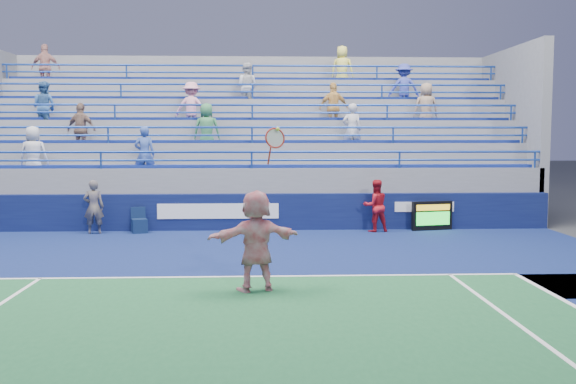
{
  "coord_description": "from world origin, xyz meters",
  "views": [
    {
      "loc": [
        0.26,
        -12.66,
        2.83
      ],
      "look_at": [
        0.92,
        2.5,
        1.5
      ],
      "focal_mm": 40.0,
      "sensor_mm": 36.0,
      "label": 1
    }
  ],
  "objects_px": {
    "tennis_player": "(256,241)",
    "ball_girl": "(376,206)",
    "serve_speed_board": "(432,216)",
    "line_judge": "(94,207)",
    "judge_chair": "(139,225)"
  },
  "relations": [
    {
      "from": "serve_speed_board",
      "to": "ball_girl",
      "type": "xyz_separation_m",
      "value": [
        -1.74,
        -0.2,
        0.33
      ]
    },
    {
      "from": "serve_speed_board",
      "to": "tennis_player",
      "type": "relative_size",
      "value": 0.43
    },
    {
      "from": "serve_speed_board",
      "to": "judge_chair",
      "type": "height_order",
      "value": "serve_speed_board"
    },
    {
      "from": "tennis_player",
      "to": "ball_girl",
      "type": "relative_size",
      "value": 1.93
    },
    {
      "from": "serve_speed_board",
      "to": "tennis_player",
      "type": "height_order",
      "value": "tennis_player"
    },
    {
      "from": "serve_speed_board",
      "to": "line_judge",
      "type": "height_order",
      "value": "line_judge"
    },
    {
      "from": "line_judge",
      "to": "judge_chair",
      "type": "bearing_deg",
      "value": 177.17
    },
    {
      "from": "serve_speed_board",
      "to": "tennis_player",
      "type": "distance_m",
      "value": 9.0
    },
    {
      "from": "tennis_player",
      "to": "line_judge",
      "type": "distance_m",
      "value": 8.48
    },
    {
      "from": "judge_chair",
      "to": "tennis_player",
      "type": "relative_size",
      "value": 0.25
    },
    {
      "from": "tennis_player",
      "to": "line_judge",
      "type": "relative_size",
      "value": 1.9
    },
    {
      "from": "line_judge",
      "to": "ball_girl",
      "type": "xyz_separation_m",
      "value": [
        8.19,
        0.07,
        -0.01
      ]
    },
    {
      "from": "judge_chair",
      "to": "ball_girl",
      "type": "height_order",
      "value": "ball_girl"
    },
    {
      "from": "serve_speed_board",
      "to": "judge_chair",
      "type": "xyz_separation_m",
      "value": [
        -8.66,
        -0.15,
        -0.2
      ]
    },
    {
      "from": "serve_speed_board",
      "to": "ball_girl",
      "type": "distance_m",
      "value": 1.79
    }
  ]
}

